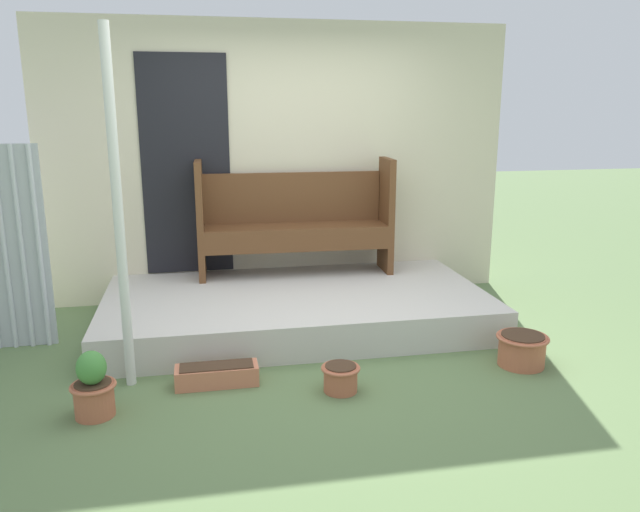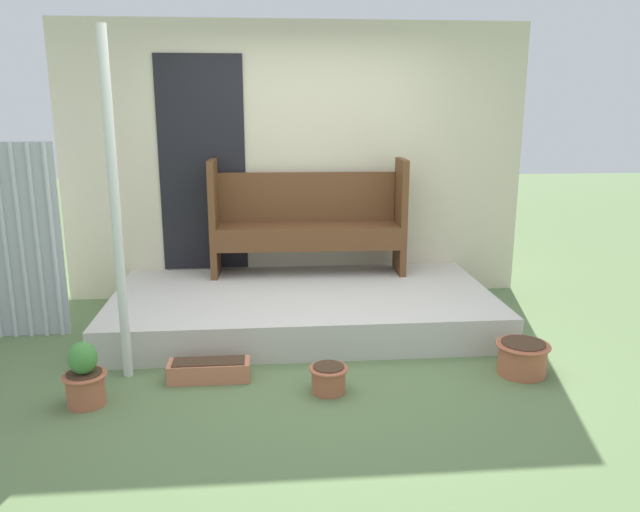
# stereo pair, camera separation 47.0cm
# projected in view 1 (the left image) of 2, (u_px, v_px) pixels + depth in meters

# --- Properties ---
(ground_plane) EXTENTS (24.00, 24.00, 0.00)m
(ground_plane) POSITION_uv_depth(u_px,v_px,m) (327.00, 362.00, 4.59)
(ground_plane) COLOR #5B7547
(porch_slab) EXTENTS (3.21, 1.71, 0.28)m
(porch_slab) POSITION_uv_depth(u_px,v_px,m) (296.00, 308.00, 5.36)
(porch_slab) COLOR beige
(porch_slab) RESTS_ON ground_plane
(house_wall) EXTENTS (4.41, 0.08, 2.60)m
(house_wall) POSITION_uv_depth(u_px,v_px,m) (277.00, 163.00, 5.92)
(house_wall) COLOR beige
(house_wall) RESTS_ON ground_plane
(support_post) EXTENTS (0.07, 0.07, 2.34)m
(support_post) POSITION_uv_depth(u_px,v_px,m) (118.00, 215.00, 3.96)
(support_post) COLOR silver
(support_post) RESTS_ON ground_plane
(bench) EXTENTS (1.81, 0.45, 1.08)m
(bench) POSITION_uv_depth(u_px,v_px,m) (295.00, 216.00, 5.81)
(bench) COLOR brown
(bench) RESTS_ON porch_slab
(flower_pot_left) EXTENTS (0.28, 0.28, 0.42)m
(flower_pot_left) POSITION_uv_depth(u_px,v_px,m) (93.00, 388.00, 3.76)
(flower_pot_left) COLOR #B26042
(flower_pot_left) RESTS_ON ground_plane
(flower_pot_middle) EXTENTS (0.26, 0.26, 0.18)m
(flower_pot_middle) POSITION_uv_depth(u_px,v_px,m) (341.00, 377.00, 4.11)
(flower_pot_middle) COLOR #B26042
(flower_pot_middle) RESTS_ON ground_plane
(flower_pot_right) EXTENTS (0.38, 0.38, 0.23)m
(flower_pot_right) POSITION_uv_depth(u_px,v_px,m) (522.00, 349.00, 4.51)
(flower_pot_right) COLOR #B26042
(flower_pot_right) RESTS_ON ground_plane
(planter_box_rect) EXTENTS (0.56, 0.19, 0.14)m
(planter_box_rect) POSITION_uv_depth(u_px,v_px,m) (217.00, 375.00, 4.21)
(planter_box_rect) COLOR #C67251
(planter_box_rect) RESTS_ON ground_plane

